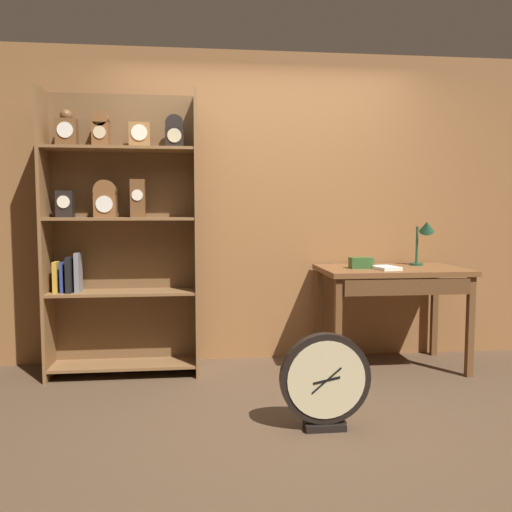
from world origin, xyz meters
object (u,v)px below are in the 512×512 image
toolbox_small (361,263)px  open_repair_manual (386,268)px  desk_lamp (425,233)px  workbench (392,280)px  bookshelf (119,227)px  round_clock_large (325,381)px

toolbox_small → open_repair_manual: 0.20m
desk_lamp → toolbox_small: desk_lamp is taller
workbench → desk_lamp: 0.51m
open_repair_manual → bookshelf: bearing=162.9°
bookshelf → desk_lamp: bearing=1.3°
desk_lamp → bookshelf: bearing=-178.7°
workbench → toolbox_small: bearing=177.8°
desk_lamp → round_clock_large: desk_lamp is taller
workbench → open_repair_manual: open_repair_manual is taller
open_repair_manual → round_clock_large: (-0.73, -1.02, -0.54)m
bookshelf → desk_lamp: 2.47m
workbench → toolbox_small: size_ratio=6.38×
open_repair_manual → workbench: bearing=35.0°
bookshelf → workbench: bearing=-2.1°
desk_lamp → open_repair_manual: size_ratio=1.81×
bookshelf → round_clock_large: (1.32, -1.20, -0.86)m
desk_lamp → toolbox_small: (-0.58, -0.12, -0.23)m
bookshelf → workbench: (2.14, -0.08, -0.43)m
bookshelf → open_repair_manual: bearing=-5.1°
toolbox_small → open_repair_manual: toolbox_small is taller
toolbox_small → bookshelf: bearing=177.9°
bookshelf → toolbox_small: bookshelf is taller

